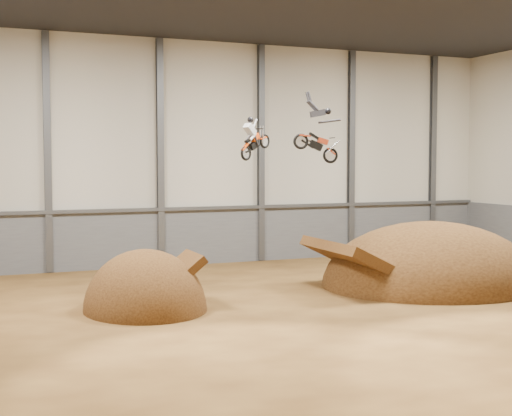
{
  "coord_description": "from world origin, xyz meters",
  "views": [
    {
      "loc": [
        -14.26,
        -27.91,
        6.55
      ],
      "look_at": [
        -1.37,
        4.0,
        4.25
      ],
      "focal_mm": 50.0,
      "sensor_mm": 36.0,
      "label": 1
    }
  ],
  "objects_px": {
    "fmx_rider_a": "(257,133)",
    "fmx_rider_b": "(313,127)",
    "takeoff_ramp": "(145,310)",
    "landing_ramp": "(430,285)"
  },
  "relations": [
    {
      "from": "fmx_rider_a",
      "to": "fmx_rider_b",
      "type": "relative_size",
      "value": 0.71
    },
    {
      "from": "takeoff_ramp",
      "to": "fmx_rider_b",
      "type": "distance_m",
      "value": 11.52
    },
    {
      "from": "landing_ramp",
      "to": "takeoff_ramp",
      "type": "bearing_deg",
      "value": -178.17
    },
    {
      "from": "takeoff_ramp",
      "to": "landing_ramp",
      "type": "relative_size",
      "value": 0.53
    },
    {
      "from": "fmx_rider_a",
      "to": "landing_ramp",
      "type": "bearing_deg",
      "value": -34.91
    },
    {
      "from": "landing_ramp",
      "to": "fmx_rider_b",
      "type": "height_order",
      "value": "fmx_rider_b"
    },
    {
      "from": "takeoff_ramp",
      "to": "fmx_rider_b",
      "type": "xyz_separation_m",
      "value": [
        8.18,
        0.06,
        8.11
      ]
    },
    {
      "from": "landing_ramp",
      "to": "fmx_rider_b",
      "type": "relative_size",
      "value": 3.75
    },
    {
      "from": "fmx_rider_a",
      "to": "fmx_rider_b",
      "type": "xyz_separation_m",
      "value": [
        2.18,
        -1.63,
        0.24
      ]
    },
    {
      "from": "takeoff_ramp",
      "to": "fmx_rider_a",
      "type": "relative_size",
      "value": 2.79
    }
  ]
}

